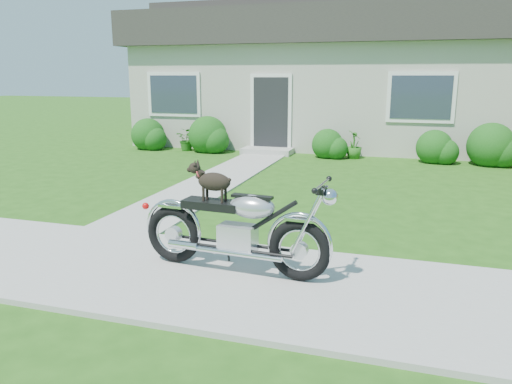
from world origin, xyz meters
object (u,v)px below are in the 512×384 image
(potted_plant_right, at_px, (354,145))
(house, at_px, (340,75))
(potted_plant_left, at_px, (187,139))
(motorcycle_with_dog, at_px, (236,226))

(potted_plant_right, bearing_deg, house, 104.76)
(house, relative_size, potted_plant_left, 18.93)
(house, relative_size, motorcycle_with_dog, 5.66)
(house, xyz_separation_m, potted_plant_left, (-3.91, -3.44, -1.82))
(potted_plant_right, distance_m, motorcycle_with_dog, 8.39)
(potted_plant_right, height_order, motorcycle_with_dog, motorcycle_with_dog)
(house, xyz_separation_m, motorcycle_with_dog, (0.58, -11.83, -1.60))
(potted_plant_left, xyz_separation_m, potted_plant_right, (4.81, 0.00, 0.04))
(potted_plant_left, distance_m, motorcycle_with_dog, 9.51)
(potted_plant_left, height_order, potted_plant_right, potted_plant_right)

